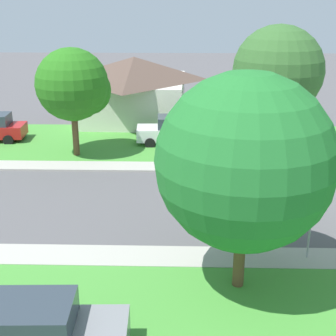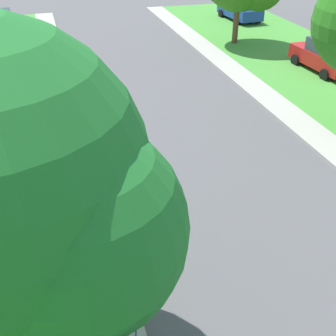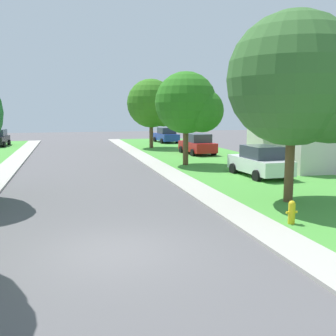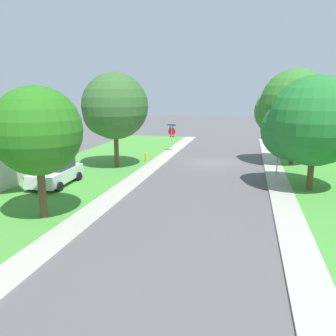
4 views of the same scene
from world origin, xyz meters
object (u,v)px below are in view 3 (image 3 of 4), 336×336
car_white_driveway_right (260,162)px  tree_across_right (303,84)px  tree_sidewalk_near (190,105)px  fire_hydrant (292,213)px  car_blue_across_road (166,135)px  house_right_setback (330,130)px  car_red_behind_trees (197,144)px  tree_sidewalk_mid (154,105)px

car_white_driveway_right → tree_across_right: (-1.51, -6.07, 3.77)m
tree_sidewalk_near → fire_hydrant: tree_sidewalk_near is taller
car_blue_across_road → tree_sidewalk_near: (-3.08, -18.55, 3.14)m
house_right_setback → car_blue_across_road: bearing=105.3°
car_red_behind_trees → house_right_setback: (6.17, -8.60, 1.50)m
tree_across_right → tree_sidewalk_near: bearing=94.2°
car_white_driveway_right → tree_sidewalk_mid: size_ratio=0.66×
car_red_behind_trees → fire_hydrant: car_red_behind_trees is taller
house_right_setback → car_white_driveway_right: bearing=-155.6°
tree_across_right → house_right_setback: tree_across_right is taller
tree_sidewalk_mid → house_right_setback: tree_sidewalk_mid is taller
car_blue_across_road → tree_sidewalk_near: tree_sidewalk_near is taller
car_red_behind_trees → tree_sidewalk_near: tree_sidewalk_near is taller
car_white_driveway_right → house_right_setback: (6.45, 2.92, 1.50)m
tree_across_right → tree_sidewalk_mid: bearing=91.1°
car_red_behind_trees → car_white_driveway_right: same height
car_red_behind_trees → tree_sidewalk_mid: bearing=110.0°
car_red_behind_trees → car_blue_across_road: 12.38m
tree_sidewalk_mid → car_blue_across_road: bearing=66.1°
tree_sidewalk_mid → fire_hydrant: 26.74m
car_red_behind_trees → tree_sidewalk_mid: size_ratio=0.66×
house_right_setback → fire_hydrant: house_right_setback is taller
house_right_setback → fire_hydrant: bearing=-130.2°
car_blue_across_road → house_right_setback: bearing=-74.7°
car_red_behind_trees → tree_sidewalk_mid: tree_sidewalk_mid is taller
car_white_driveway_right → car_blue_across_road: (0.73, 23.89, 0.00)m
car_white_driveway_right → tree_sidewalk_near: 6.62m
house_right_setback → tree_sidewalk_near: bearing=164.7°
tree_sidewalk_near → car_white_driveway_right: bearing=-66.3°
car_red_behind_trees → tree_sidewalk_near: bearing=-113.0°
car_white_driveway_right → house_right_setback: size_ratio=0.47×
car_red_behind_trees → fire_hydrant: 20.55m
car_white_driveway_right → tree_sidewalk_near: tree_sidewalk_near is taller
car_red_behind_trees → fire_hydrant: (-3.66, -20.21, -0.44)m
car_white_driveway_right → fire_hydrant: car_white_driveway_right is taller
tree_sidewalk_mid → car_red_behind_trees: bearing=-70.0°
car_blue_across_road → car_red_behind_trees: bearing=-92.1°
tree_sidewalk_mid → house_right_setback: size_ratio=0.72×
tree_sidewalk_near → fire_hydrant: bearing=-94.2°
tree_across_right → fire_hydrant: tree_across_right is taller
car_blue_across_road → fire_hydrant: 32.85m
tree_sidewalk_mid → tree_sidewalk_near: size_ratio=1.08×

